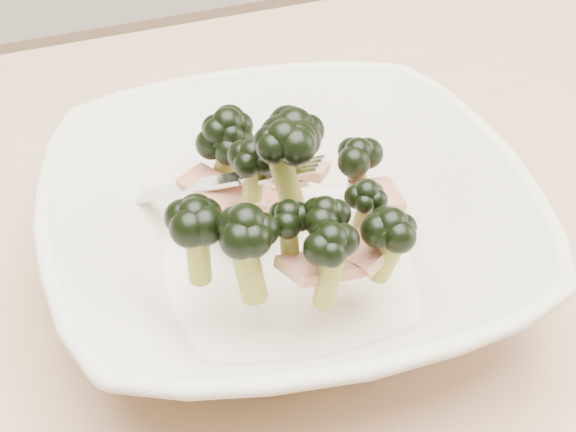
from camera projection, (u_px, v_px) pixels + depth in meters
The scene contains 2 objects.
dining_table at pixel (321, 363), 0.61m from camera, with size 1.20×0.80×0.75m.
broccoli_dish at pixel (287, 227), 0.52m from camera, with size 0.34×0.34×0.13m.
Camera 1 is at (-0.17, -0.37, 1.13)m, focal length 50.00 mm.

